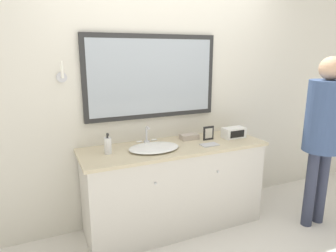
# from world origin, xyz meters

# --- Properties ---
(ground_plane) EXTENTS (14.00, 14.00, 0.00)m
(ground_plane) POSITION_xyz_m (0.00, 0.00, 0.00)
(ground_plane) COLOR silver
(wall_back) EXTENTS (8.00, 0.18, 2.55)m
(wall_back) POSITION_xyz_m (-0.00, 0.65, 1.28)
(wall_back) COLOR silver
(wall_back) RESTS_ON ground_plane
(vanity_counter) EXTENTS (1.79, 0.60, 0.86)m
(vanity_counter) POSITION_xyz_m (0.00, 0.32, 0.43)
(vanity_counter) COLOR beige
(vanity_counter) RESTS_ON ground_plane
(sink_basin) EXTENTS (0.47, 0.40, 0.18)m
(sink_basin) POSITION_xyz_m (-0.22, 0.30, 0.88)
(sink_basin) COLOR white
(sink_basin) RESTS_ON vanity_counter
(soap_bottle) EXTENTS (0.06, 0.06, 0.19)m
(soap_bottle) POSITION_xyz_m (-0.63, 0.35, 0.93)
(soap_bottle) COLOR white
(soap_bottle) RESTS_ON vanity_counter
(appliance_box) EXTENTS (0.24, 0.13, 0.11)m
(appliance_box) POSITION_xyz_m (0.68, 0.32, 0.91)
(appliance_box) COLOR white
(appliance_box) RESTS_ON vanity_counter
(picture_frame) EXTENTS (0.12, 0.01, 0.14)m
(picture_frame) POSITION_xyz_m (0.40, 0.36, 0.93)
(picture_frame) COLOR black
(picture_frame) RESTS_ON vanity_counter
(hand_towel_near_sink) EXTENTS (0.18, 0.11, 0.05)m
(hand_towel_near_sink) POSITION_xyz_m (0.23, 0.46, 0.88)
(hand_towel_near_sink) COLOR #B7A899
(hand_towel_near_sink) RESTS_ON vanity_counter
(metal_tray) EXTENTS (0.17, 0.10, 0.01)m
(metal_tray) POSITION_xyz_m (0.31, 0.20, 0.86)
(metal_tray) COLOR silver
(metal_tray) RESTS_ON vanity_counter
(person) EXTENTS (0.36, 0.36, 1.69)m
(person) POSITION_xyz_m (1.33, -0.22, 1.06)
(person) COLOR #33384C
(person) RESTS_ON ground_plane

